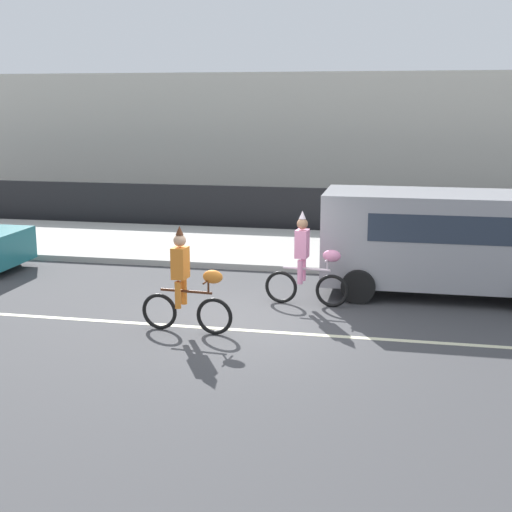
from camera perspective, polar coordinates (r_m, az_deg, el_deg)
ground_plane at (r=13.33m, az=-0.12°, el=-5.33°), size 80.00×80.00×0.00m
road_centre_line at (r=12.87m, az=-0.58°, el=-5.97°), size 36.00×0.14×0.01m
sidewalk_curb at (r=19.52m, az=3.79°, el=0.58°), size 60.00×5.00×0.15m
fence_line at (r=22.24m, az=4.86°, el=3.65°), size 40.00×0.08×1.40m
building_backdrop at (r=30.86m, az=2.57°, el=9.53°), size 28.00×8.00×5.07m
parade_cyclist_orange at (r=12.62m, az=-5.56°, el=-2.43°), size 1.72×0.50×1.92m
parade_cyclist_pink at (r=14.26m, az=4.13°, el=-0.68°), size 1.72×0.50×1.92m
parked_van_grey at (r=15.42m, az=15.13°, el=1.57°), size 5.00×2.22×2.18m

